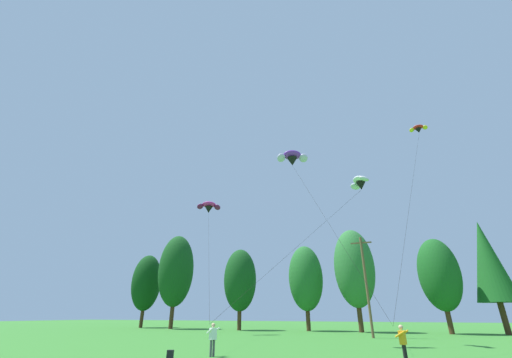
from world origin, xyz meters
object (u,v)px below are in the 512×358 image
Objects in this scene: kite_flyer_near at (213,337)px; kite_flyer_mid at (403,341)px; backpack at (170,354)px; parafoil_kite_mid_purple at (292,158)px; parafoil_kite_far_white at (360,183)px; parafoil_kite_high_magenta at (209,207)px; utility_pole at (366,282)px; parafoil_kite_low_red_yellow at (418,129)px.

kite_flyer_near and kite_flyer_mid have the same top height.
kite_flyer_near is 4.23× the size of backpack.
parafoil_kite_mid_purple reaches higher than parafoil_kite_far_white.
parafoil_kite_high_magenta is at bearing 145.65° from parafoil_kite_mid_purple.
parafoil_kite_mid_purple reaches higher than utility_pole.
kite_flyer_near is at bearing -57.45° from parafoil_kite_high_magenta.
kite_flyer_mid is 28.67m from parafoil_kite_low_red_yellow.
utility_pole is at bearing 97.44° from kite_flyer_mid.
parafoil_kite_high_magenta reaches higher than parafoil_kite_far_white.
parafoil_kite_mid_purple is at bearing 132.06° from kite_flyer_mid.
backpack is at bearing -63.24° from parafoil_kite_high_magenta.
kite_flyer_mid is 0.09× the size of parafoil_kite_high_magenta.
parafoil_kite_far_white is at bearing -131.83° from parafoil_kite_low_red_yellow.
kite_flyer_near is at bearing -129.19° from parafoil_kite_low_red_yellow.
utility_pole is at bearing 68.43° from kite_flyer_near.
parafoil_kite_mid_purple is at bearing -151.94° from parafoil_kite_far_white.
parafoil_kite_low_red_yellow is (27.23, 0.82, 6.53)m from parafoil_kite_high_magenta.
parafoil_kite_mid_purple is at bearing -112.94° from utility_pole.
utility_pole reaches higher than kite_flyer_near.
parafoil_kite_high_magenta is 48.58× the size of backpack.
parafoil_kite_mid_purple reaches higher than kite_flyer_near.
kite_flyer_near is at bearing -109.78° from parafoil_kite_mid_purple.
backpack is (-17.28, -20.55, -21.99)m from parafoil_kite_low_red_yellow.
backpack is (-9.19, -20.35, -5.05)m from utility_pole.
kite_flyer_near is 26.17m from parafoil_kite_high_magenta.
utility_pole is at bearing 97.83° from parafoil_kite_far_white.
parafoil_kite_mid_purple is (-4.50, -10.63, 10.36)m from utility_pole.
utility_pole is 0.51× the size of parafoil_kite_high_magenta.
parafoil_kite_low_red_yellow reaches higher than parafoil_kite_mid_purple.
parafoil_kite_mid_purple is 6.67m from parafoil_kite_far_white.
parafoil_kite_high_magenta reaches higher than kite_flyer_near.
parafoil_kite_high_magenta is 1.31× the size of parafoil_kite_mid_purple.
parafoil_kite_mid_purple is (14.64, -10.01, -0.05)m from parafoil_kite_high_magenta.
kite_flyer_near is 1.00× the size of kite_flyer_mid.
kite_flyer_near is 0.09× the size of parafoil_kite_high_magenta.
parafoil_kite_mid_purple reaches higher than kite_flyer_mid.
parafoil_kite_far_white is 31.21× the size of backpack.
utility_pole reaches higher than kite_flyer_mid.
parafoil_kite_high_magenta is 17.73m from parafoil_kite_mid_purple.
parafoil_kite_low_red_yellow is at bearing 40.68° from parafoil_kite_mid_purple.
parafoil_kite_far_white reaches higher than kite_flyer_mid.
kite_flyer_near is 0.08× the size of parafoil_kite_low_red_yellow.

